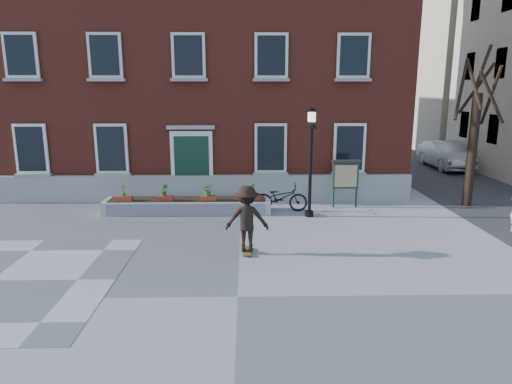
{
  "coord_description": "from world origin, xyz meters",
  "views": [
    {
      "loc": [
        0.21,
        -9.45,
        4.56
      ],
      "look_at": [
        0.5,
        4.0,
        1.5
      ],
      "focal_mm": 32.0,
      "sensor_mm": 36.0,
      "label": 1
    }
  ],
  "objects_px": {
    "lamp_post": "(311,147)",
    "notice_board": "(346,176)",
    "parked_car": "(445,155)",
    "bicycle": "(281,197)",
    "skateboarder": "(247,219)"
  },
  "relations": [
    {
      "from": "lamp_post",
      "to": "notice_board",
      "type": "bearing_deg",
      "value": 39.34
    },
    {
      "from": "parked_car",
      "to": "notice_board",
      "type": "height_order",
      "value": "notice_board"
    },
    {
      "from": "parked_car",
      "to": "lamp_post",
      "type": "xyz_separation_m",
      "value": [
        -9.3,
        -10.06,
        1.76
      ]
    },
    {
      "from": "bicycle",
      "to": "skateboarder",
      "type": "height_order",
      "value": "skateboarder"
    },
    {
      "from": "parked_car",
      "to": "lamp_post",
      "type": "bearing_deg",
      "value": -132.81
    },
    {
      "from": "lamp_post",
      "to": "notice_board",
      "type": "xyz_separation_m",
      "value": [
        1.57,
        1.28,
        -1.28
      ]
    },
    {
      "from": "bicycle",
      "to": "parked_car",
      "type": "height_order",
      "value": "parked_car"
    },
    {
      "from": "bicycle",
      "to": "skateboarder",
      "type": "bearing_deg",
      "value": 167.07
    },
    {
      "from": "lamp_post",
      "to": "notice_board",
      "type": "relative_size",
      "value": 2.1
    },
    {
      "from": "bicycle",
      "to": "lamp_post",
      "type": "bearing_deg",
      "value": -123.56
    },
    {
      "from": "lamp_post",
      "to": "bicycle",
      "type": "bearing_deg",
      "value": 143.51
    },
    {
      "from": "parked_car",
      "to": "skateboarder",
      "type": "height_order",
      "value": "skateboarder"
    },
    {
      "from": "notice_board",
      "to": "skateboarder",
      "type": "xyz_separation_m",
      "value": [
        -3.84,
        -5.06,
        -0.25
      ]
    },
    {
      "from": "bicycle",
      "to": "parked_car",
      "type": "relative_size",
      "value": 0.43
    },
    {
      "from": "parked_car",
      "to": "bicycle",
      "type": "bearing_deg",
      "value": -137.9
    }
  ]
}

